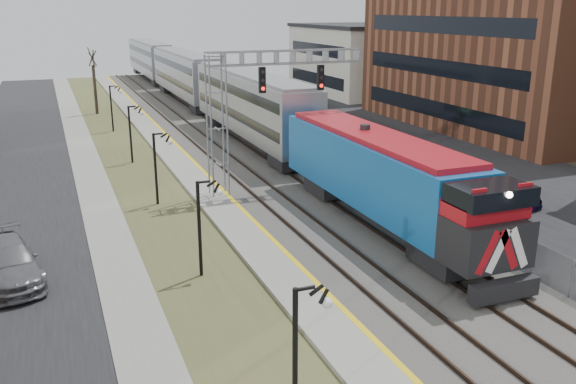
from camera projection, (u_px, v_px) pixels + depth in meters
street_west at (14, 185)px, 37.06m from camera, size 7.00×120.00×0.04m
sidewalk at (91, 178)px, 38.63m from camera, size 2.00×120.00×0.08m
grass_median at (139, 173)px, 39.69m from camera, size 4.00×120.00×0.06m
platform at (184, 168)px, 40.71m from camera, size 2.00×120.00×0.24m
ballast_bed at (255, 161)px, 42.47m from camera, size 8.00×120.00×0.20m
parking_lot at (404, 149)px, 46.71m from camera, size 16.00×120.00×0.04m
platform_edge at (197, 165)px, 40.98m from camera, size 0.24×120.00×0.01m
track_near at (228, 162)px, 41.72m from camera, size 1.58×120.00×0.15m
track_far at (275, 157)px, 42.95m from camera, size 1.58×120.00×0.15m
train at (203, 86)px, 60.73m from camera, size 3.00×85.85×5.33m
signal_gantry at (246, 98)px, 33.66m from camera, size 9.00×1.07×8.15m
lampposts at (198, 228)px, 24.24m from camera, size 0.14×62.14×4.00m
fence at (311, 147)px, 43.74m from camera, size 0.04×120.00×1.60m
car_lot_d at (503, 200)px, 32.02m from camera, size 5.06×2.70×1.40m
car_lot_e at (435, 165)px, 38.68m from camera, size 4.99×2.46×1.64m
car_lot_f at (315, 120)px, 54.45m from camera, size 4.90×2.87×1.53m
car_street_b at (7, 263)px, 23.90m from camera, size 3.14×5.73×1.57m
car_lot_g at (289, 115)px, 57.05m from camera, size 5.32×3.25×1.44m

